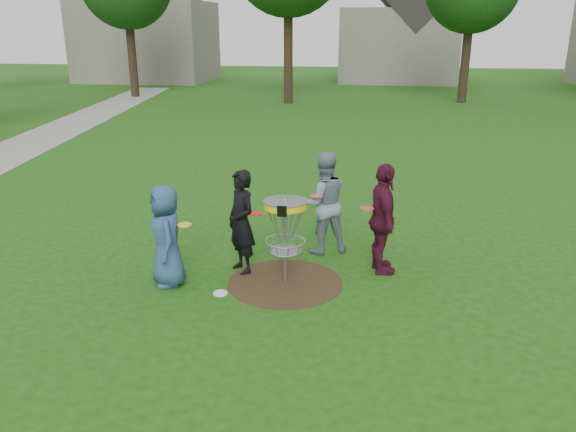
# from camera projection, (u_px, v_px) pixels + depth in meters

# --- Properties ---
(ground) EXTENTS (100.00, 100.00, 0.00)m
(ground) POSITION_uv_depth(u_px,v_px,m) (285.00, 283.00, 8.76)
(ground) COLOR #19470F
(ground) RESTS_ON ground
(dirt_patch) EXTENTS (1.80, 1.80, 0.01)m
(dirt_patch) POSITION_uv_depth(u_px,v_px,m) (285.00, 282.00, 8.76)
(dirt_patch) COLOR #47331E
(dirt_patch) RESTS_ON ground
(concrete_path) EXTENTS (7.75, 39.92, 0.02)m
(concrete_path) POSITION_uv_depth(u_px,v_px,m) (7.00, 154.00, 17.59)
(concrete_path) COLOR #9E9E99
(concrete_path) RESTS_ON ground
(player_blue) EXTENTS (0.79, 0.91, 1.58)m
(player_blue) POSITION_uv_depth(u_px,v_px,m) (167.00, 236.00, 8.48)
(player_blue) COLOR #2C4D7B
(player_blue) RESTS_ON ground
(player_black) EXTENTS (0.71, 0.73, 1.69)m
(player_black) POSITION_uv_depth(u_px,v_px,m) (241.00, 222.00, 8.92)
(player_black) COLOR black
(player_black) RESTS_ON ground
(player_grey) EXTENTS (1.06, 0.96, 1.80)m
(player_grey) POSITION_uv_depth(u_px,v_px,m) (323.00, 203.00, 9.70)
(player_grey) COLOR gray
(player_grey) RESTS_ON ground
(player_maroon) EXTENTS (0.65, 1.12, 1.80)m
(player_maroon) POSITION_uv_depth(u_px,v_px,m) (383.00, 219.00, 8.88)
(player_maroon) COLOR #4E1229
(player_maroon) RESTS_ON ground
(disc_on_grass) EXTENTS (0.22, 0.22, 0.02)m
(disc_on_grass) POSITION_uv_depth(u_px,v_px,m) (220.00, 293.00, 8.39)
(disc_on_grass) COLOR white
(disc_on_grass) RESTS_ON ground
(disc_golf_basket) EXTENTS (0.66, 0.67, 1.38)m
(disc_golf_basket) POSITION_uv_depth(u_px,v_px,m) (285.00, 221.00, 8.43)
(disc_golf_basket) COLOR #9EA0A5
(disc_golf_basket) RESTS_ON ground
(held_discs) EXTENTS (2.93, 1.57, 0.15)m
(held_discs) POSITION_uv_depth(u_px,v_px,m) (282.00, 210.00, 8.82)
(held_discs) COLOR yellow
(held_discs) RESTS_ON ground
(house_row) EXTENTS (44.50, 10.65, 11.62)m
(house_row) POSITION_uv_depth(u_px,v_px,m) (426.00, 21.00, 37.81)
(house_row) COLOR gray
(house_row) RESTS_ON ground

